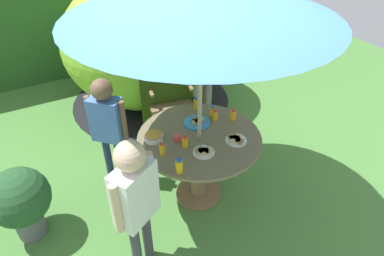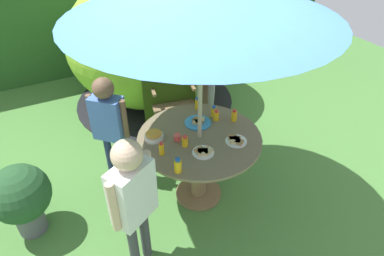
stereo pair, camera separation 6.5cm
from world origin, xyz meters
name	(u,v)px [view 1 (the left image)]	position (x,y,z in m)	size (l,w,h in m)	color
ground_plane	(198,194)	(0.00, 0.00, -0.01)	(10.00, 10.00, 0.02)	#477A38
hedge_backdrop	(89,3)	(0.00, 3.59, 1.02)	(9.00, 0.70, 2.05)	#285623
garden_table	(199,154)	(0.00, 0.00, 0.53)	(1.11, 1.11, 0.73)	brown
wooden_chair	(165,87)	(0.22, 1.21, 0.59)	(0.57, 0.58, 1.06)	brown
dome_tent	(147,43)	(0.32, 1.95, 0.87)	(2.59, 2.59, 1.76)	#8CC633
potted_plant	(20,200)	(-1.54, 0.31, 0.42)	(0.51, 0.51, 0.71)	#595960
child_in_grey_shirt	(204,81)	(0.49, 0.76, 0.81)	(0.33, 0.38, 1.27)	#3F3F47
child_in_blue_shirt	(107,120)	(-0.65, 0.63, 0.75)	(0.34, 0.33, 1.17)	navy
child_in_white_shirt	(135,194)	(-0.77, -0.44, 0.80)	(0.38, 0.32, 1.25)	#3F3F47
snack_bowl	(154,136)	(-0.37, 0.15, 0.77)	(0.17, 0.17, 0.08)	white
plate_center_front	(204,152)	(-0.08, -0.22, 0.75)	(0.19, 0.19, 0.03)	white
plate_far_right	(236,140)	(0.25, -0.21, 0.75)	(0.19, 0.19, 0.03)	white
plate_front_edge	(197,122)	(0.09, 0.19, 0.74)	(0.25, 0.25, 0.03)	#338CD8
juice_bottle_near_left	(212,111)	(0.28, 0.23, 0.78)	(0.05, 0.05, 0.11)	yellow
juice_bottle_near_right	(162,149)	(-0.39, -0.07, 0.79)	(0.04, 0.04, 0.12)	yellow
juice_bottle_far_left	(179,166)	(-0.36, -0.32, 0.79)	(0.06, 0.06, 0.13)	yellow
juice_bottle_center_back	(196,104)	(0.20, 0.42, 0.79)	(0.04, 0.04, 0.12)	yellow
juice_bottle_mid_left	(233,115)	(0.41, 0.07, 0.79)	(0.05, 0.05, 0.12)	yellow
juice_bottle_mid_right	(215,115)	(0.27, 0.16, 0.78)	(0.05, 0.05, 0.11)	yellow
juice_bottle_back_edge	(185,141)	(-0.17, -0.06, 0.78)	(0.05, 0.05, 0.10)	yellow
cup_near	(177,138)	(-0.20, 0.04, 0.76)	(0.06, 0.06, 0.06)	#E04C47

